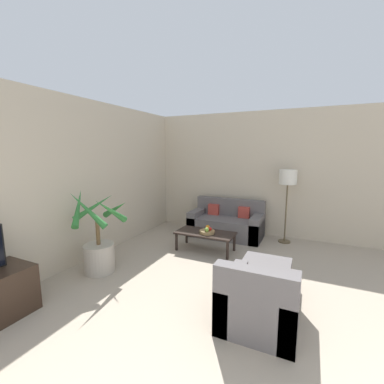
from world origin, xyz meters
The scene contains 12 objects.
wall_back centered at (0.00, 6.22, 1.35)m, with size 7.66×0.06×2.70m.
wall_left centered at (-3.06, 3.10, 1.35)m, with size 0.06×7.79×2.70m.
potted_palm centered at (-2.50, 3.27, 0.43)m, with size 0.90×0.88×1.31m.
sofa_loveseat centered at (-1.24, 5.74, 0.27)m, with size 1.55×0.76×0.79m.
floor_lamp centered at (-0.03, 5.86, 1.27)m, with size 0.34×0.34×1.49m.
coffee_table centered at (-1.34, 4.76, 0.31)m, with size 1.08×0.52×0.35m.
fruit_bowl centered at (-1.29, 4.71, 0.38)m, with size 0.28×0.28×0.06m.
apple_red centered at (-1.23, 4.72, 0.44)m, with size 0.07×0.07×0.07m.
apple_green centered at (-1.26, 4.63, 0.45)m, with size 0.08×0.08×0.08m.
orange_fruit centered at (-1.31, 4.78, 0.45)m, with size 0.08×0.08×0.08m.
armchair centered at (-0.04, 3.07, 0.25)m, with size 0.78×0.86×0.76m.
ottoman centered at (-0.10, 3.89, 0.19)m, with size 0.63×0.50×0.37m.
Camera 1 is at (0.37, 0.48, 1.84)m, focal length 24.00 mm.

